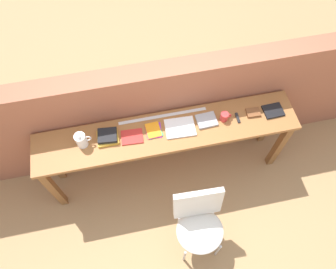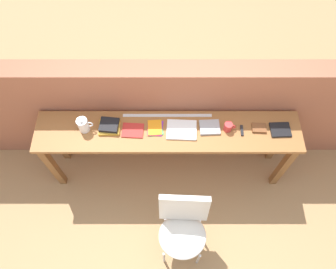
{
  "view_description": "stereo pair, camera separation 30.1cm",
  "coord_description": "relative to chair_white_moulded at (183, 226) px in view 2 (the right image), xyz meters",
  "views": [
    {
      "loc": [
        -0.3,
        -1.18,
        3.53
      ],
      "look_at": [
        0.0,
        0.25,
        0.9
      ],
      "focal_mm": 35.0,
      "sensor_mm": 36.0,
      "label": 1
    },
    {
      "loc": [
        0.0,
        -1.21,
        3.53
      ],
      "look_at": [
        0.0,
        0.25,
        0.9
      ],
      "focal_mm": 35.0,
      "sensor_mm": 36.0,
      "label": 2
    }
  ],
  "objects": [
    {
      "name": "book_stack_leftmost",
      "position": [
        -0.68,
        0.83,
        0.38
      ],
      "size": [
        0.2,
        0.18,
        0.06
      ],
      "color": "gold",
      "rests_on": "sideboard"
    },
    {
      "name": "mug",
      "position": [
        0.42,
        0.82,
        0.4
      ],
      "size": [
        0.11,
        0.08,
        0.09
      ],
      "color": "red",
      "rests_on": "sideboard"
    },
    {
      "name": "pitcher_white",
      "position": [
        -0.91,
        0.82,
        0.43
      ],
      "size": [
        0.14,
        0.1,
        0.18
      ],
      "color": "white",
      "rests_on": "sideboard"
    },
    {
      "name": "brick_wall_back",
      "position": [
        -0.14,
        1.14,
        0.16
      ],
      "size": [
        6.0,
        0.2,
        1.37
      ],
      "primitive_type": "cube",
      "color": "#9E5B42",
      "rests_on": "ground"
    },
    {
      "name": "multitool_folded",
      "position": [
        0.55,
        0.8,
        0.36
      ],
      "size": [
        0.03,
        0.11,
        0.02
      ],
      "primitive_type": "cube",
      "rotation": [
        0.0,
        0.0,
        -0.03
      ],
      "color": "black",
      "rests_on": "sideboard"
    },
    {
      "name": "pamphlet_pile_colourful",
      "position": [
        -0.25,
        0.83,
        0.36
      ],
      "size": [
        0.15,
        0.18,
        0.01
      ],
      "color": "green",
      "rests_on": "sideboard"
    },
    {
      "name": "chair_white_moulded",
      "position": [
        0.0,
        0.0,
        0.0
      ],
      "size": [
        0.46,
        0.47,
        0.89
      ],
      "color": "silver",
      "rests_on": "ground"
    },
    {
      "name": "book_repair_rightmost",
      "position": [
        0.91,
        0.81,
        0.36
      ],
      "size": [
        0.19,
        0.16,
        0.02
      ],
      "primitive_type": "cube",
      "rotation": [
        0.0,
        0.0,
        0.03
      ],
      "color": "black",
      "rests_on": "sideboard"
    },
    {
      "name": "ruler_metal_back_edge",
      "position": [
        -0.14,
        0.97,
        0.35
      ],
      "size": [
        0.85,
        0.03,
        0.0
      ],
      "primitive_type": "cube",
      "color": "silver",
      "rests_on": "sideboard"
    },
    {
      "name": "sideboard",
      "position": [
        -0.14,
        0.8,
        0.21
      ],
      "size": [
        2.5,
        0.44,
        0.88
      ],
      "color": "#996033",
      "rests_on": "ground"
    },
    {
      "name": "book_grey_hardcover",
      "position": [
        0.25,
        0.83,
        0.37
      ],
      "size": [
        0.19,
        0.17,
        0.02
      ],
      "primitive_type": "cube",
      "rotation": [
        0.0,
        0.0,
        0.05
      ],
      "color": "#9E9EA3",
      "rests_on": "sideboard"
    },
    {
      "name": "leather_journal_brown",
      "position": [
        0.72,
        0.82,
        0.37
      ],
      "size": [
        0.14,
        0.11,
        0.02
      ],
      "primitive_type": "cube",
      "rotation": [
        0.0,
        0.0,
        -0.05
      ],
      "color": "brown",
      "rests_on": "sideboard"
    },
    {
      "name": "magazine_cycling",
      "position": [
        -0.46,
        0.8,
        0.36
      ],
      "size": [
        0.21,
        0.17,
        0.01
      ],
      "primitive_type": "cube",
      "rotation": [
        0.0,
        0.0,
        -0.06
      ],
      "color": "red",
      "rests_on": "sideboard"
    },
    {
      "name": "book_open_centre",
      "position": [
        -0.01,
        0.81,
        0.36
      ],
      "size": [
        0.29,
        0.22,
        0.02
      ],
      "primitive_type": "cube",
      "rotation": [
        0.0,
        0.0,
        -0.05
      ],
      "color": "white",
      "rests_on": "sideboard"
    },
    {
      "name": "ground_plane",
      "position": [
        -0.14,
        0.5,
        -0.53
      ],
      "size": [
        40.0,
        40.0,
        0.0
      ],
      "primitive_type": "plane",
      "color": "tan"
    }
  ]
}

